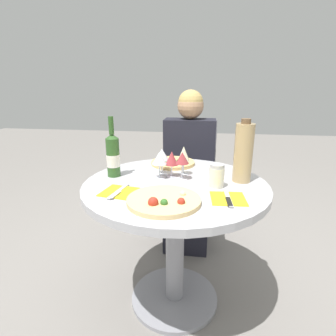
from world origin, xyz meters
name	(u,v)px	position (x,y,z in m)	size (l,w,h in m)	color
ground_plane	(174,298)	(0.00, 0.00, 0.00)	(12.00, 12.00, 0.00)	gray
dining_table	(175,212)	(0.00, 0.00, 0.57)	(0.95, 0.95, 0.74)	gray
chair_behind_diner	(189,181)	(0.02, 0.81, 0.46)	(0.42, 0.42, 0.96)	slate
seated_diner	(188,177)	(0.02, 0.66, 0.54)	(0.39, 0.41, 1.20)	black
pizza_large	(164,200)	(-0.02, -0.26, 0.75)	(0.32, 0.32, 0.05)	#E5C17F
pizza_small_far	(173,163)	(-0.05, 0.32, 0.75)	(0.27, 0.27, 0.04)	#DBB26B
wine_bottle	(113,155)	(-0.35, 0.05, 0.86)	(0.07, 0.07, 0.33)	#2D5623
tall_carafe	(243,153)	(0.34, 0.07, 0.90)	(0.09, 0.09, 0.32)	tan
sugar_shaker	(217,176)	(0.21, -0.04, 0.80)	(0.07, 0.07, 0.12)	silver
wine_glass_front_right	(182,159)	(0.03, 0.05, 0.86)	(0.07, 0.07, 0.15)	silver
wine_glass_front_left	(159,159)	(-0.09, 0.05, 0.85)	(0.08, 0.08, 0.14)	silver
wine_glass_center	(172,159)	(-0.03, 0.09, 0.84)	(0.07, 0.07, 0.14)	silver
wine_glass_back_left	(162,155)	(-0.09, 0.14, 0.85)	(0.08, 0.08, 0.14)	silver
wine_glass_back_right	(184,154)	(0.03, 0.14, 0.86)	(0.07, 0.07, 0.16)	silver
place_setting_left	(119,192)	(-0.25, -0.18, 0.75)	(0.17, 0.19, 0.01)	yellow
place_setting_right	(228,199)	(0.25, -0.18, 0.75)	(0.16, 0.19, 0.01)	yellow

